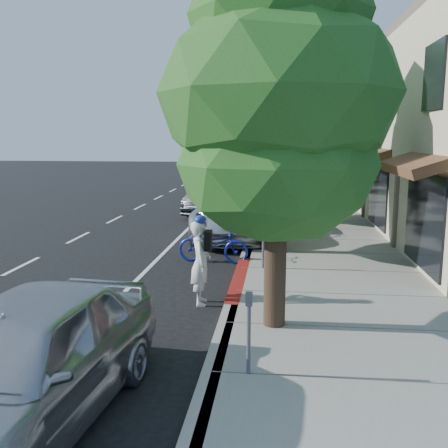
# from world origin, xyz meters

# --- Properties ---
(ground) EXTENTS (120.00, 120.00, 0.00)m
(ground) POSITION_xyz_m (0.00, 0.00, 0.00)
(ground) COLOR black
(ground) RESTS_ON ground
(sidewalk) EXTENTS (4.60, 56.00, 0.15)m
(sidewalk) POSITION_xyz_m (2.30, 8.00, 0.07)
(sidewalk) COLOR gray
(sidewalk) RESTS_ON ground
(curb) EXTENTS (0.30, 56.00, 0.15)m
(curb) POSITION_xyz_m (0.00, 8.00, 0.07)
(curb) COLOR #9E998E
(curb) RESTS_ON ground
(curb_red_segment) EXTENTS (0.32, 4.00, 0.15)m
(curb_red_segment) POSITION_xyz_m (0.00, 1.00, 0.07)
(curb_red_segment) COLOR maroon
(curb_red_segment) RESTS_ON ground
(storefront_building) EXTENTS (10.00, 36.00, 7.00)m
(storefront_building) POSITION_xyz_m (9.60, 18.00, 3.50)
(storefront_building) COLOR beige
(storefront_building) RESTS_ON ground
(street_tree_0) EXTENTS (4.17, 4.17, 6.79)m
(street_tree_0) POSITION_xyz_m (0.90, -2.00, 4.19)
(street_tree_0) COLOR black
(street_tree_0) RESTS_ON ground
(street_tree_1) EXTENTS (5.08, 5.08, 7.21)m
(street_tree_1) POSITION_xyz_m (0.90, 4.00, 4.30)
(street_tree_1) COLOR black
(street_tree_1) RESTS_ON ground
(street_tree_2) EXTENTS (4.79, 4.79, 6.83)m
(street_tree_2) POSITION_xyz_m (0.90, 10.00, 4.08)
(street_tree_2) COLOR black
(street_tree_2) RESTS_ON ground
(street_tree_3) EXTENTS (5.15, 5.15, 8.21)m
(street_tree_3) POSITION_xyz_m (0.90, 16.00, 5.04)
(street_tree_3) COLOR black
(street_tree_3) RESTS_ON ground
(street_tree_4) EXTENTS (4.59, 4.59, 7.32)m
(street_tree_4) POSITION_xyz_m (0.90, 22.00, 4.50)
(street_tree_4) COLOR black
(street_tree_4) RESTS_ON ground
(street_tree_5) EXTENTS (5.19, 5.19, 7.91)m
(street_tree_5) POSITION_xyz_m (0.90, 28.00, 4.81)
(street_tree_5) COLOR black
(street_tree_5) RESTS_ON ground
(cyclist) EXTENTS (0.54, 0.73, 1.83)m
(cyclist) POSITION_xyz_m (-0.70, -0.57, 0.91)
(cyclist) COLOR silver
(cyclist) RESTS_ON ground
(bicycle) EXTENTS (2.11, 0.95, 1.07)m
(bicycle) POSITION_xyz_m (-0.91, 3.00, 0.54)
(bicycle) COLOR #152197
(bicycle) RESTS_ON ground
(silver_suv) EXTENTS (3.59, 6.71, 1.79)m
(silver_suv) POSITION_xyz_m (-0.66, 6.96, 0.90)
(silver_suv) COLOR silver
(silver_suv) RESTS_ON ground
(dark_sedan) EXTENTS (2.19, 4.74, 1.50)m
(dark_sedan) POSITION_xyz_m (-2.20, 12.22, 0.75)
(dark_sedan) COLOR #212427
(dark_sedan) RESTS_ON ground
(white_pickup) EXTENTS (2.98, 5.83, 1.62)m
(white_pickup) POSITION_xyz_m (-0.67, 20.37, 0.81)
(white_pickup) COLOR silver
(white_pickup) RESTS_ON ground
(dark_suv_far) EXTENTS (2.46, 5.40, 1.80)m
(dark_suv_far) POSITION_xyz_m (-0.55, 26.94, 0.90)
(dark_suv_far) COLOR black
(dark_suv_far) RESTS_ON ground
(near_car_a) EXTENTS (2.49, 5.22, 1.72)m
(near_car_a) POSITION_xyz_m (-2.13, -5.50, 0.86)
(near_car_a) COLOR #B6B5BB
(near_car_a) RESTS_ON ground
(pedestrian) EXTENTS (1.11, 1.02, 1.85)m
(pedestrian) POSITION_xyz_m (2.77, 9.28, 1.08)
(pedestrian) COLOR black
(pedestrian) RESTS_ON sidewalk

